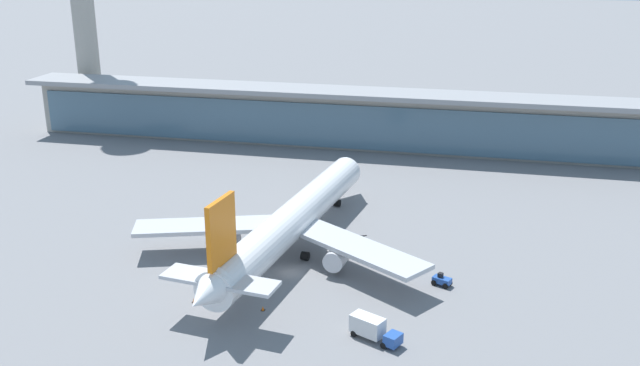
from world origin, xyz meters
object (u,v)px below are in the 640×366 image
Objects in this scene: service_truck_near_nose_blue at (442,280)px; service_truck_mid_apron_blue at (372,328)px; airliner_on_stand at (290,222)px; safety_cone_alpha at (194,300)px; service_truck_under_wing_white at (351,237)px; safety_cone_bravo at (263,308)px.

service_truck_mid_apron_blue reaches higher than service_truck_near_nose_blue.
airliner_on_stand is 22.99m from safety_cone_alpha.
service_truck_mid_apron_blue is at bearing -114.12° from service_truck_near_nose_blue.
service_truck_under_wing_white is at bearing 55.69° from safety_cone_alpha.
service_truck_near_nose_blue is 4.71× the size of safety_cone_alpha.
safety_cone_alpha is (-35.48, -13.70, -0.56)m from service_truck_near_nose_blue.
safety_cone_alpha is at bearing -158.88° from service_truck_near_nose_blue.
service_truck_under_wing_white is (9.27, 7.13, -4.89)m from airliner_on_stand.
airliner_on_stand reaches higher than safety_cone_bravo.
safety_cone_bravo is (-24.79, -13.77, -0.56)m from service_truck_near_nose_blue.
service_truck_under_wing_white is at bearing 73.76° from safety_cone_bravo.
airliner_on_stand is at bearing 165.87° from service_truck_near_nose_blue.
airliner_on_stand is 27.30m from service_truck_near_nose_blue.
service_truck_under_wing_white is at bearing 140.81° from service_truck_near_nose_blue.
service_truck_near_nose_blue reaches higher than safety_cone_bravo.
service_truck_under_wing_white is (-16.79, 13.69, -0.07)m from service_truck_near_nose_blue.
service_truck_near_nose_blue is at bearing 21.12° from safety_cone_alpha.
service_truck_near_nose_blue is 38.04m from safety_cone_alpha.
service_truck_mid_apron_blue is 17.29m from safety_cone_bravo.
safety_cone_alpha is at bearing 170.93° from service_truck_mid_apron_blue.
service_truck_mid_apron_blue is at bearing -74.69° from service_truck_under_wing_white.
airliner_on_stand is 11.58× the size of service_truck_under_wing_white.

